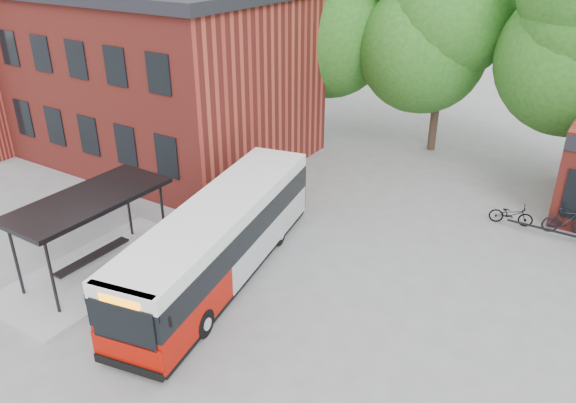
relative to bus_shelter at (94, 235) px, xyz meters
The scene contains 8 objects.
ground 4.83m from the bus_shelter, 12.53° to the left, with size 100.00×100.00×0.00m, color slate.
station_building 13.42m from the bus_shelter, 130.36° to the left, with size 18.40×10.40×8.50m, color maroon, non-canonical shape.
bus_shelter is the anchor object (origin of this frame).
tree_0 17.54m from the bus_shelter, 95.04° to the left, with size 7.92×7.92×11.00m, color #1F5616, non-canonical shape.
tree_1 19.19m from the bus_shelter, 73.01° to the left, with size 7.92×7.92×10.40m, color #1F5616, non-canonical shape.
city_bus 4.33m from the bus_shelter, 30.00° to the left, with size 2.29×10.74×2.73m, color #9F0C02, non-canonical shape.
bicycle_0 16.02m from the bus_shelter, 45.46° to the left, with size 0.59×1.69×0.89m, color black.
bicycle_3 17.70m from the bus_shelter, 41.75° to the left, with size 0.51×1.80×1.08m, color black.
Camera 1 is at (10.03, -11.40, 10.81)m, focal length 35.00 mm.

